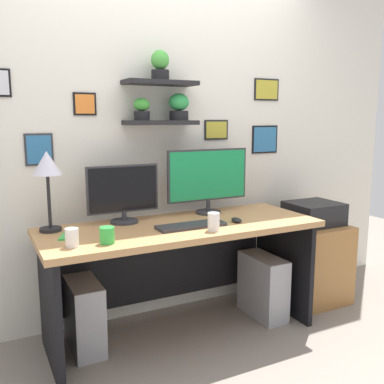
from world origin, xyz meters
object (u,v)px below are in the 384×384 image
Objects in this scene: monitor_left at (123,193)px; printer at (314,213)px; monitor_right at (208,178)px; computer_tower_left at (84,315)px; coffee_mug at (107,235)px; pen_cup at (72,238)px; computer_tower_right at (263,286)px; water_cup at (214,222)px; desk_lamp at (47,169)px; desk at (178,253)px; computer_mouse at (236,220)px; drawer_cabinet at (311,261)px; cell_phone at (67,236)px; keyboard at (191,226)px.

printer is (1.47, -0.15, -0.25)m from monitor_left.
computer_tower_left is at bearing -173.58° from monitor_right.
pen_cup is at bearing 173.62° from coffee_mug.
computer_tower_right is (1.36, 0.16, -0.58)m from pen_cup.
water_cup is at bearing -2.60° from coffee_mug.
monitor_left reaches higher than computer_tower_right.
water_cup is at bearing -26.38° from desk_lamp.
computer_tower_left is at bearing 103.78° from coffee_mug.
desk is at bearing 109.96° from water_cup.
computer_mouse is 0.96m from drawer_cabinet.
printer is (1.70, 0.26, -0.10)m from coffee_mug.
desk_lamp is at bearing 171.15° from computer_tower_right.
desk_lamp is 5.33× the size of coffee_mug.
water_cup is (0.83, -0.05, 0.01)m from pen_cup.
cell_phone is 0.85m from water_cup.
keyboard reaches higher than computer_tower_left.
computer_tower_left is (-0.31, -0.10, -0.73)m from monitor_left.
desk reaches higher than computer_tower_left.
keyboard is at bearing 13.13° from cell_phone.
computer_tower_right is at bearing -171.55° from printer.
printer reaches higher than computer_tower_right.
pen_cup is at bearing -71.31° from cell_phone.
monitor_left reaches higher than coffee_mug.
computer_tower_left is (-0.64, 0.20, -0.54)m from keyboard.
desk is 0.26m from keyboard.
computer_tower_right is (0.30, 0.10, -0.54)m from computer_mouse.
computer_mouse is 0.19× the size of desk_lamp.
coffee_mug is at bearing -174.26° from computer_mouse.
drawer_cabinet is (1.93, -0.14, -0.82)m from desk_lamp.
coffee_mug is (0.23, -0.40, -0.33)m from desk_lamp.
desk is 19.76× the size of computer_mouse.
drawer_cabinet is at bearing -4.21° from desk_lamp.
monitor_right reaches higher than pen_cup.
coffee_mug is 0.15× the size of drawer_cabinet.
keyboard is 0.74m from cell_phone.
monitor_left is at bearing 174.02° from printer.
computer_mouse reaches higher than cell_phone.
computer_mouse is at bearing -3.49° from keyboard.
desk_lamp is (-0.77, 0.15, 0.58)m from desk.
computer_mouse is 0.20× the size of computer_tower_right.
keyboard is 0.72× the size of drawer_cabinet.
monitor_left is 0.75m from computer_mouse.
cell_phone is (-1.02, -0.20, -0.25)m from monitor_right.
monitor_left is 0.79m from computer_tower_left.
cell_phone is at bearing -169.10° from monitor_right.
monitor_right is 0.41m from computer_mouse.
pen_cup is at bearing -173.29° from keyboard.
monitor_right reaches higher than desk.
water_cup is 0.18× the size of drawer_cabinet.
coffee_mug is at bearing -30.22° from cell_phone.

